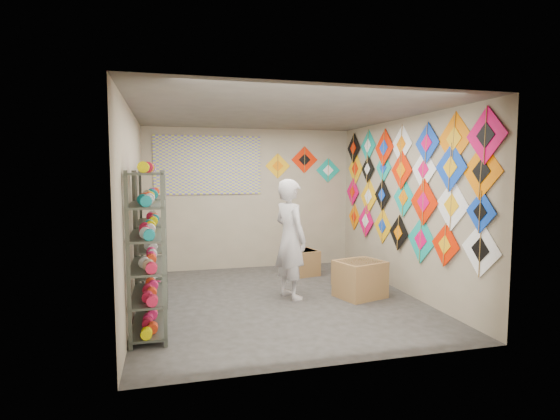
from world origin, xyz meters
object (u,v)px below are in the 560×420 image
object	(u,v)px
shopkeeper	(290,239)
carton_c	(303,262)
shelf_rack_back	(152,236)
carton_b	(351,273)
shelf_rack_front	(148,252)
carton_a	(360,279)

from	to	relation	value
shopkeeper	carton_c	bearing A→B (deg)	-43.95
shelf_rack_back	shopkeeper	bearing A→B (deg)	-10.91
carton_b	carton_c	bearing A→B (deg)	102.93
carton_c	shelf_rack_front	bearing A→B (deg)	-151.37
shelf_rack_back	shopkeeper	world-z (taller)	shelf_rack_back
shopkeeper	carton_b	bearing A→B (deg)	-90.53
shelf_rack_back	shelf_rack_front	bearing A→B (deg)	-90.00
shopkeeper	carton_a	distance (m)	1.22
shelf_rack_front	carton_b	bearing A→B (deg)	22.76
carton_b	shelf_rack_back	bearing A→B (deg)	163.31
shelf_rack_front	carton_a	size ratio (longest dim) A/B	2.90
shelf_rack_front	carton_b	distance (m)	3.48
carton_a	carton_c	bearing A→B (deg)	87.45
shelf_rack_back	shopkeeper	size ratio (longest dim) A/B	1.07
shopkeeper	carton_a	xyz separation A→B (m)	(1.03, -0.23, -0.61)
shelf_rack_back	carton_c	world-z (taller)	shelf_rack_back
shopkeeper	carton_b	xyz separation A→B (m)	(1.16, 0.40, -0.68)
carton_b	carton_c	size ratio (longest dim) A/B	0.99
shelf_rack_front	carton_a	world-z (taller)	shelf_rack_front
shopkeeper	carton_c	size ratio (longest dim) A/B	3.42
carton_c	carton_a	bearing A→B (deg)	-87.92
shelf_rack_front	shelf_rack_back	xyz separation A→B (m)	(0.00, 1.30, 0.00)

